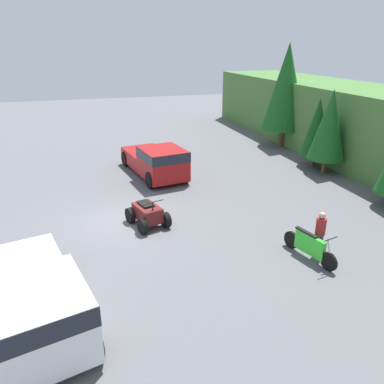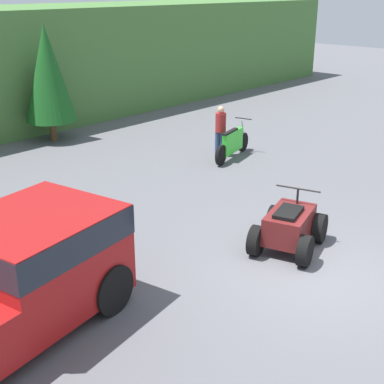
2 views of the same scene
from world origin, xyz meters
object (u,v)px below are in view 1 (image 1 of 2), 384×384
quad_atv (148,214)px  rider_person (320,232)px  pickup_truck_red (157,160)px  dirt_bike (310,246)px  pickup_truck_second (35,300)px

quad_atv → rider_person: bearing=36.3°
pickup_truck_red → quad_atv: size_ratio=2.74×
quad_atv → rider_person: 6.84m
pickup_truck_red → rider_person: pickup_truck_red is taller
dirt_bike → rider_person: 0.62m
dirt_bike → quad_atv: quad_atv is taller
pickup_truck_red → pickup_truck_second: size_ratio=1.00×
dirt_bike → rider_person: rider_person is taller
pickup_truck_second → quad_atv: size_ratio=2.75×
pickup_truck_red → quad_atv: 6.16m
pickup_truck_second → rider_person: size_ratio=3.50×
pickup_truck_red → dirt_bike: bearing=8.3°
pickup_truck_red → quad_atv: pickup_truck_red is taller
quad_atv → rider_person: rider_person is taller
pickup_truck_red → quad_atv: (5.92, -1.64, -0.50)m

